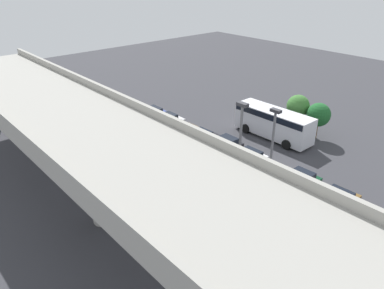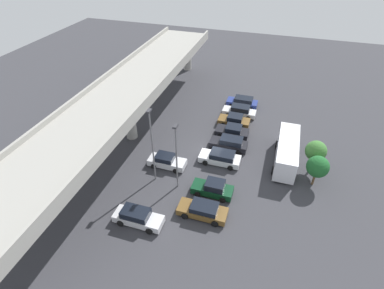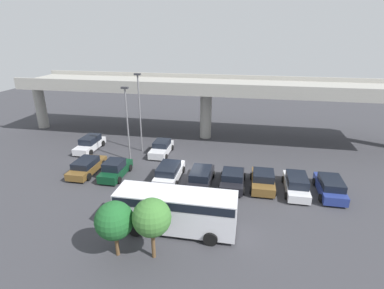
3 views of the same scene
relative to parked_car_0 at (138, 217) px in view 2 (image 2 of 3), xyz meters
name	(u,v)px [view 2 (image 2 of 3)]	position (x,y,z in m)	size (l,w,h in m)	color
ground_plane	(211,152)	(12.64, -3.96, -0.76)	(101.93, 101.93, 0.00)	#38383D
highway_overpass	(126,94)	(12.64, 6.98, 5.57)	(49.02, 7.84, 7.66)	#9E9B93
parked_car_0	(138,217)	(0.00, 0.00, 0.00)	(1.98, 4.79, 1.61)	silver
parked_car_1	(203,210)	(2.72, -5.68, -0.07)	(2.14, 4.85, 1.44)	brown
parked_car_2	(213,188)	(5.83, -5.90, -0.01)	(2.04, 4.32, 1.68)	#0C381E
parked_car_3	(167,161)	(8.57, 0.41, -0.07)	(2.04, 4.40, 1.50)	silver
parked_car_4	(221,158)	(11.04, -5.48, -0.02)	(2.20, 4.86, 1.53)	silver
parked_car_5	(229,143)	(14.14, -5.90, -0.02)	(2.11, 4.71, 1.57)	black
parked_car_6	(232,131)	(16.97, -5.72, -0.06)	(2.24, 4.34, 1.51)	black
parked_car_7	(234,120)	(19.64, -5.45, -0.04)	(2.21, 4.34, 1.56)	brown
parked_car_8	(240,111)	(22.45, -5.70, -0.03)	(2.05, 4.84, 1.56)	silver
parked_car_9	(242,102)	(25.22, -5.64, -0.02)	(2.14, 4.65, 1.52)	navy
shuttle_bus	(287,150)	(13.51, -12.84, 0.99)	(8.28, 2.66, 2.93)	silver
lamp_post_near_aisle	(176,153)	(5.73, -1.97, 3.90)	(0.70, 0.35, 7.94)	slate
lamp_post_mid_lot	(152,142)	(6.10, 0.79, 4.40)	(0.70, 0.35, 8.91)	slate
tree_front_left	(318,167)	(10.50, -15.99, 1.76)	(2.36, 2.36, 3.71)	brown
tree_front_centre	(316,151)	(12.78, -15.76, 2.09)	(2.33, 2.33, 4.04)	brown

